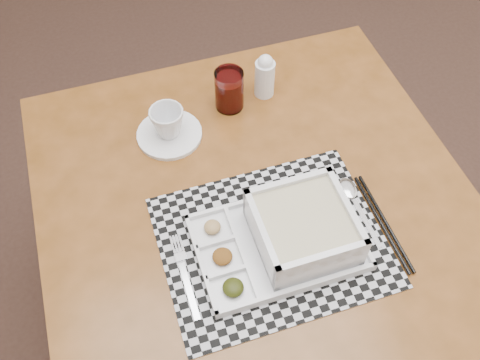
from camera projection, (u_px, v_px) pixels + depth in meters
name	position (u px, v px, depth m)	size (l,w,h in m)	color
floor	(331.00, 130.00, 2.14)	(5.00, 5.00, 0.00)	#2F1E17
dining_table	(256.00, 216.00, 1.18)	(0.97, 0.97, 0.68)	#4E2D0E
placemat	(272.00, 241.00, 1.06)	(0.44, 0.35, 0.00)	#ABABB3
serving_tray	(295.00, 233.00, 1.03)	(0.34, 0.24, 0.09)	silver
fork	(186.00, 273.00, 1.02)	(0.03, 0.19, 0.00)	silver
spoon	(351.00, 193.00, 1.13)	(0.04, 0.18, 0.01)	silver
chopsticks	(383.00, 223.00, 1.08)	(0.04, 0.24, 0.01)	black
saucer	(169.00, 134.00, 1.23)	(0.15, 0.15, 0.01)	silver
cup	(168.00, 122.00, 1.19)	(0.08, 0.08, 0.07)	silver
juice_glass	(229.00, 91.00, 1.25)	(0.07, 0.07, 0.10)	white
creamer_bottle	(265.00, 76.00, 1.27)	(0.05, 0.05, 0.12)	silver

